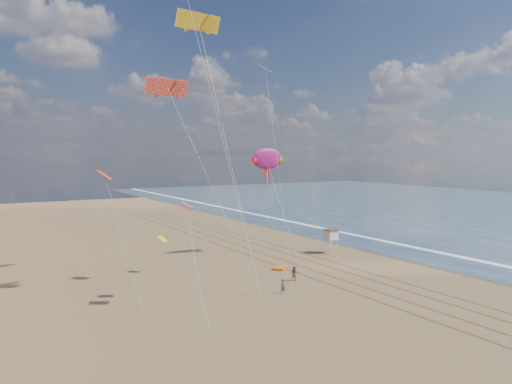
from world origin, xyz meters
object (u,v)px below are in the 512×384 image
(show_kite, at_px, (267,159))
(kite_flyer_a, at_px, (283,286))
(lifeguard_stand, at_px, (331,235))
(kite_flyer_b, at_px, (295,274))
(grounded_kite, at_px, (280,268))

(show_kite, height_order, kite_flyer_a, show_kite)
(lifeguard_stand, bearing_deg, kite_flyer_a, -141.53)
(show_kite, distance_m, kite_flyer_b, 20.29)
(grounded_kite, bearing_deg, lifeguard_stand, -19.43)
(lifeguard_stand, distance_m, kite_flyer_a, 22.00)
(kite_flyer_a, bearing_deg, kite_flyer_b, 45.27)
(grounded_kite, relative_size, kite_flyer_a, 1.46)
(grounded_kite, distance_m, kite_flyer_b, 5.91)
(grounded_kite, height_order, kite_flyer_b, kite_flyer_b)
(grounded_kite, height_order, show_kite, show_kite)
(grounded_kite, bearing_deg, kite_flyer_a, -162.38)
(kite_flyer_b, bearing_deg, lifeguard_stand, 73.73)
(grounded_kite, height_order, kite_flyer_a, kite_flyer_a)
(lifeguard_stand, xyz_separation_m, grounded_kite, (-11.58, -4.54, -2.47))
(kite_flyer_a, relative_size, kite_flyer_b, 0.92)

